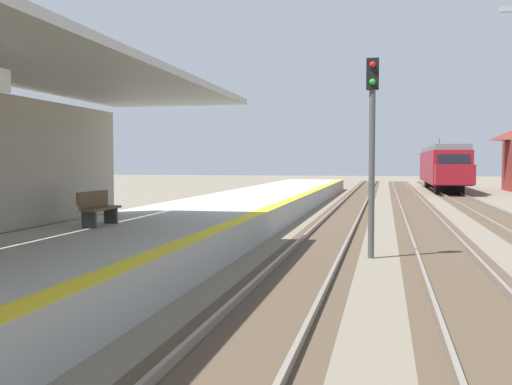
% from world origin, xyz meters
% --- Properties ---
extents(station_platform, '(5.00, 80.00, 0.91)m').
position_xyz_m(station_platform, '(-2.50, 16.00, 0.45)').
color(station_platform, '#A8A8A3').
rests_on(station_platform, ground).
extents(track_pair_nearest_platform, '(2.34, 120.00, 0.16)m').
position_xyz_m(track_pair_nearest_platform, '(1.90, 20.00, 0.05)').
color(track_pair_nearest_platform, '#4C3D2D').
rests_on(track_pair_nearest_platform, ground).
extents(track_pair_middle, '(2.34, 120.00, 0.16)m').
position_xyz_m(track_pair_middle, '(5.30, 20.00, 0.05)').
color(track_pair_middle, '#4C3D2D').
rests_on(track_pair_middle, ground).
extents(approaching_train, '(2.93, 19.60, 4.76)m').
position_xyz_m(approaching_train, '(8.70, 55.94, 2.18)').
color(approaching_train, maroon).
rests_on(approaching_train, ground).
extents(rail_signal_post, '(0.32, 0.34, 5.20)m').
position_xyz_m(rail_signal_post, '(3.39, 16.25, 3.19)').
color(rail_signal_post, '#4C4C4C').
rests_on(rail_signal_post, ground).
extents(platform_bench, '(0.45, 1.60, 0.88)m').
position_xyz_m(platform_bench, '(-3.42, 14.37, 1.37)').
color(platform_bench, brown).
rests_on(platform_bench, station_platform).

